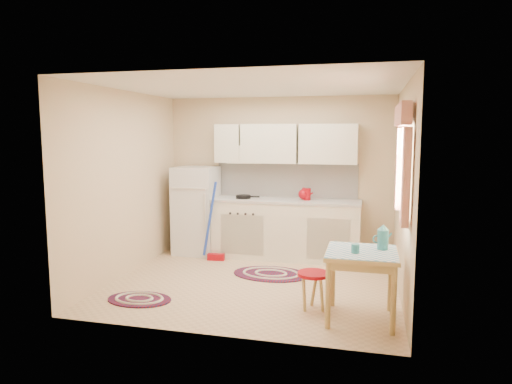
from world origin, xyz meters
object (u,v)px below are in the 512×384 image
(base_cabinets, at_px, (286,230))
(table, at_px, (361,286))
(stool, at_px, (313,291))
(fridge, at_px, (196,210))

(base_cabinets, distance_m, table, 2.46)
(base_cabinets, relative_size, stool, 5.36)
(fridge, bearing_deg, table, -38.78)
(fridge, height_order, table, fridge)
(base_cabinets, bearing_deg, table, -61.56)
(fridge, relative_size, table, 1.94)
(stool, bearing_deg, fridge, 137.17)
(fridge, relative_size, base_cabinets, 0.62)
(table, height_order, stool, table)
(fridge, bearing_deg, stool, -42.83)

